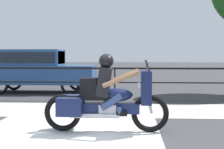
% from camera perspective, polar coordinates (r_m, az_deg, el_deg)
% --- Properties ---
extents(ground_plane, '(120.00, 120.00, 0.00)m').
position_cam_1_polar(ground_plane, '(6.12, -2.16, -11.08)').
color(ground_plane, '#38383A').
extents(sidewalk_band, '(44.00, 2.40, 0.01)m').
position_cam_1_polar(sidewalk_band, '(9.44, -0.13, -5.90)').
color(sidewalk_band, '#B7B2A8').
rests_on(sidewalk_band, ground).
extents(crosswalk_band, '(3.56, 6.00, 0.01)m').
position_cam_1_polar(crosswalk_band, '(6.03, -8.77, -11.30)').
color(crosswalk_band, silver).
rests_on(crosswalk_band, ground).
extents(fence_railing, '(36.00, 0.05, 1.10)m').
position_cam_1_polar(fence_railing, '(11.22, 0.47, 0.00)').
color(fence_railing, black).
rests_on(fence_railing, ground).
extents(motorcycle, '(2.46, 0.76, 1.54)m').
position_cam_1_polar(motorcycle, '(6.75, -1.08, -3.89)').
color(motorcycle, black).
rests_on(motorcycle, ground).
extents(parked_car, '(4.39, 1.75, 1.71)m').
position_cam_1_polar(parked_car, '(14.00, -12.29, 1.05)').
color(parked_car, '#284C84').
rests_on(parked_car, ground).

